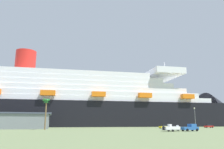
{
  "coord_description": "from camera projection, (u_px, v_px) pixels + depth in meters",
  "views": [
    {
      "loc": [
        -23.38,
        -82.37,
        2.67
      ],
      "look_at": [
        5.49,
        32.9,
        28.21
      ],
      "focal_mm": 35.74,
      "sensor_mm": 36.0,
      "label": 1
    }
  ],
  "objects": [
    {
      "name": "parked_car_red_hatchback",
      "position": [
        209.0,
        126.0,
        109.88
      ],
      "size": [
        4.55,
        2.54,
        1.58
      ],
      "color": "red",
      "rests_on": "ground_plane"
    },
    {
      "name": "small_boat_on_trailer",
      "position": [
        173.0,
        128.0,
        65.97
      ],
      "size": [
        7.1,
        2.77,
        2.15
      ],
      "color": "#595960",
      "rests_on": "ground_plane"
    },
    {
      "name": "parked_car_yellow_taxi",
      "position": [
        164.0,
        127.0,
        97.48
      ],
      "size": [
        4.83,
        2.42,
        1.58
      ],
      "color": "yellow",
      "rests_on": "ground_plane"
    },
    {
      "name": "street_lamp",
      "position": [
        195.0,
        115.0,
        85.92
      ],
      "size": [
        0.56,
        0.56,
        8.28
      ],
      "color": "slate",
      "rests_on": "ground_plane"
    },
    {
      "name": "cruise_ship",
      "position": [
        76.0,
        104.0,
        142.8
      ],
      "size": [
        243.25,
        44.08,
        54.74
      ],
      "color": "black",
      "rests_on": "ground_plane"
    },
    {
      "name": "ground_plane",
      "position": [
        103.0,
        128.0,
        111.56
      ],
      "size": [
        600.0,
        600.0,
        0.0
      ],
      "primitive_type": "plane",
      "color": "#66754C"
    },
    {
      "name": "palm_tree",
      "position": [
        46.0,
        104.0,
        82.8
      ],
      "size": [
        3.04,
        2.97,
        11.43
      ],
      "color": "brown",
      "rests_on": "ground_plane"
    },
    {
      "name": "pickup_truck",
      "position": [
        190.0,
        128.0,
        68.45
      ],
      "size": [
        5.84,
        2.96,
        2.2
      ],
      "color": "#2659A5",
      "rests_on": "ground_plane"
    }
  ]
}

